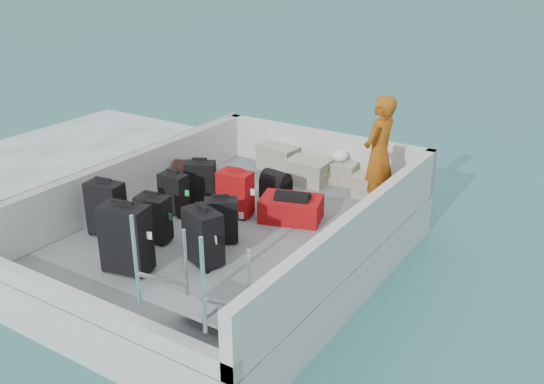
{
  "coord_description": "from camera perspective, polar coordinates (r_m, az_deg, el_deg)",
  "views": [
    {
      "loc": [
        4.28,
        -5.75,
        4.07
      ],
      "look_at": [
        0.24,
        0.52,
        1.0
      ],
      "focal_mm": 40.0,
      "sensor_mm": 36.0,
      "label": 1
    }
  ],
  "objects": [
    {
      "name": "ground",
      "position": [
        8.24,
        -3.38,
        -7.26
      ],
      "size": [
        160.0,
        160.0,
        0.0
      ],
      "primitive_type": "plane",
      "color": "#1B615F",
      "rests_on": "ground"
    },
    {
      "name": "wake_foam",
      "position": [
        11.49,
        -23.16,
        -0.26
      ],
      "size": [
        10.0,
        10.0,
        0.0
      ],
      "primitive_type": "plane",
      "color": "white",
      "rests_on": "ground"
    },
    {
      "name": "ferry_hull",
      "position": [
        8.1,
        -3.43,
        -5.41
      ],
      "size": [
        3.6,
        5.0,
        0.6
      ],
      "primitive_type": "cube",
      "color": "silver",
      "rests_on": "ground"
    },
    {
      "name": "deck",
      "position": [
        7.96,
        -3.48,
        -3.44
      ],
      "size": [
        3.3,
        4.7,
        0.02
      ],
      "primitive_type": "cube",
      "color": "slate",
      "rests_on": "ferry_hull"
    },
    {
      "name": "deck_fittings",
      "position": [
        7.38,
        -2.84,
        -2.32
      ],
      "size": [
        3.6,
        5.0,
        0.9
      ],
      "color": "silver",
      "rests_on": "deck"
    },
    {
      "name": "suitcase_0",
      "position": [
        7.87,
        -15.32,
        -1.6
      ],
      "size": [
        0.5,
        0.32,
        0.72
      ],
      "primitive_type": "cube",
      "rotation": [
        0.0,
        0.0,
        0.14
      ],
      "color": "black",
      "rests_on": "deck"
    },
    {
      "name": "suitcase_1",
      "position": [
        8.33,
        -9.22,
        -0.22
      ],
      "size": [
        0.39,
        0.23,
        0.58
      ],
      "primitive_type": "cube",
      "rotation": [
        0.0,
        0.0,
        0.01
      ],
      "color": "black",
      "rests_on": "deck"
    },
    {
      "name": "suitcase_2",
      "position": [
        8.65,
        -6.74,
        0.89
      ],
      "size": [
        0.49,
        0.42,
        0.61
      ],
      "primitive_type": "cube",
      "rotation": [
        0.0,
        0.0,
        0.5
      ],
      "color": "black",
      "rests_on": "deck"
    },
    {
      "name": "suitcase_3",
      "position": [
        6.95,
        -13.57,
        -4.35
      ],
      "size": [
        0.58,
        0.41,
        0.8
      ],
      "primitive_type": "cube",
      "rotation": [
        0.0,
        0.0,
        0.21
      ],
      "color": "black",
      "rests_on": "deck"
    },
    {
      "name": "suitcase_4",
      "position": [
        7.61,
        -11.08,
        -2.52
      ],
      "size": [
        0.44,
        0.31,
        0.6
      ],
      "primitive_type": "cube",
      "rotation": [
        0.0,
        0.0,
        0.19
      ],
      "color": "black",
      "rests_on": "deck"
    },
    {
      "name": "suitcase_5",
      "position": [
        8.19,
        -3.47,
        -0.17
      ],
      "size": [
        0.48,
        0.32,
        0.63
      ],
      "primitive_type": "cube",
      "rotation": [
        0.0,
        0.0,
        0.11
      ],
      "color": "#AA0D10",
      "rests_on": "deck"
    },
    {
      "name": "suitcase_6",
      "position": [
        7.0,
        -6.5,
        -4.25
      ],
      "size": [
        0.55,
        0.43,
        0.66
      ],
      "primitive_type": "cube",
      "rotation": [
        0.0,
        0.0,
        -0.35
      ],
      "color": "black",
      "rests_on": "deck"
    },
    {
      "name": "suitcase_7",
      "position": [
        7.48,
        -4.78,
        -2.73
      ],
      "size": [
        0.46,
        0.43,
        0.57
      ],
      "primitive_type": "cube",
      "rotation": [
        0.0,
        0.0,
        0.63
      ],
      "color": "black",
      "rests_on": "deck"
    },
    {
      "name": "suitcase_8",
      "position": [
        8.11,
        1.81,
        -1.58
      ],
      "size": [
        0.92,
        0.74,
        0.32
      ],
      "primitive_type": "cube",
      "rotation": [
        0.0,
        0.0,
        1.87
      ],
      "color": "#AA0D10",
      "rests_on": "deck"
    },
    {
      "name": "duffel_0",
      "position": [
        9.29,
        -7.34,
        1.45
      ],
      "size": [
        0.66,
        0.51,
        0.32
      ],
      "primitive_type": null,
      "rotation": [
        0.0,
        0.0,
        0.42
      ],
      "color": "black",
      "rests_on": "deck"
    },
    {
      "name": "duffel_1",
      "position": [
        8.8,
        0.36,
        0.42
      ],
      "size": [
        0.43,
        0.35,
        0.32
      ],
      "primitive_type": null,
      "rotation": [
        0.0,
        0.0,
        -0.13
      ],
      "color": "black",
      "rests_on": "deck"
    },
    {
      "name": "duffel_2",
      "position": [
        8.08,
        1.92,
        -1.66
      ],
      "size": [
        0.52,
        0.42,
        0.32
      ],
      "primitive_type": null,
      "rotation": [
        0.0,
        0.0,
        0.3
      ],
      "color": "black",
      "rests_on": "deck"
    },
    {
      "name": "crate_0",
      "position": [
        9.94,
        0.64,
        3.2
      ],
      "size": [
        0.64,
        0.46,
        0.37
      ],
      "primitive_type": "cube",
      "rotation": [
        0.0,
        0.0,
        -0.06
      ],
      "color": "#A8A592",
      "rests_on": "deck"
    },
    {
      "name": "crate_1",
      "position": [
        9.34,
        3.44,
        1.82
      ],
      "size": [
        0.6,
        0.42,
        0.35
      ],
      "primitive_type": "cube",
      "rotation": [
        0.0,
        0.0,
        0.03
      ],
      "color": "#A8A592",
      "rests_on": "deck"
    },
    {
      "name": "crate_2",
      "position": [
        9.44,
        6.33,
        1.82
      ],
      "size": [
        0.56,
        0.42,
        0.31
      ],
      "primitive_type": "cube",
      "rotation": [
        0.0,
        0.0,
        0.12
      ],
      "color": "#A8A592",
      "rests_on": "deck"
    },
    {
      "name": "crate_3",
      "position": [
        8.92,
        9.44,
        0.4
      ],
      "size": [
        0.52,
        0.36,
        0.31
      ],
      "primitive_type": "cube",
      "rotation": [
        0.0,
        0.0,
        0.0
      ],
      "color": "#A8A592",
      "rests_on": "deck"
    },
    {
      "name": "yellow_bag",
      "position": [
        9.31,
        8.42,
        1.1
      ],
      "size": [
        0.28,
        0.26,
        0.22
      ],
      "primitive_type": "ellipsoid",
      "color": "yellow",
      "rests_on": "deck"
    },
    {
      "name": "white_bag",
      "position": [
        9.36,
        6.39,
        3.23
      ],
      "size": [
        0.24,
        0.24,
        0.18
      ],
      "primitive_type": "ellipsoid",
      "color": "white",
      "rests_on": "crate_2"
    },
    {
      "name": "passenger",
      "position": [
        8.3,
        10.02,
        3.5
      ],
      "size": [
        0.46,
        0.64,
        1.62
      ],
      "primitive_type": "imported",
      "rotation": [
        0.0,
        0.0,
        -1.69
      ],
      "color": "orange",
      "rests_on": "deck"
    }
  ]
}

